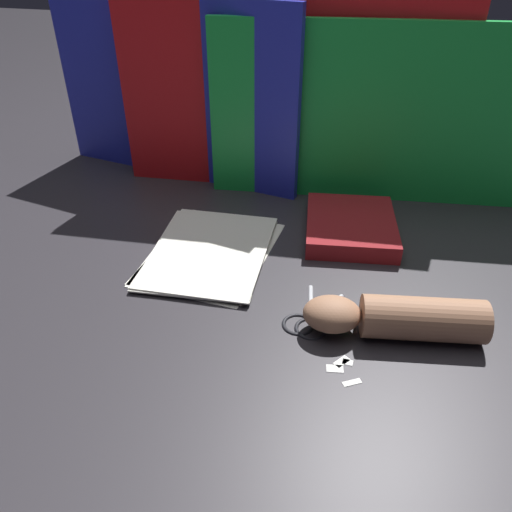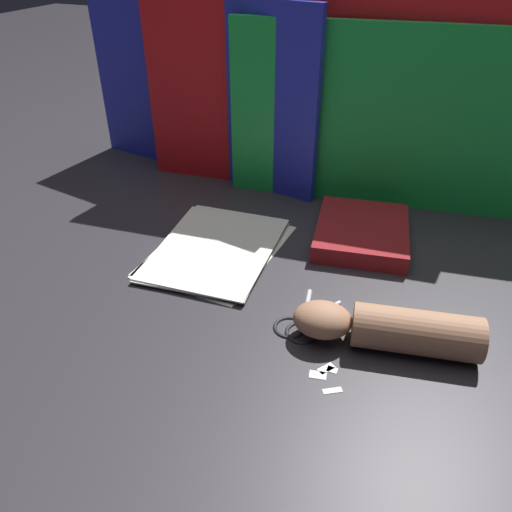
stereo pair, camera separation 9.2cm
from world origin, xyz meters
name	(u,v)px [view 1 (the left image)]	position (x,y,z in m)	size (l,w,h in m)	color
ground_plane	(229,276)	(0.00, 0.00, 0.00)	(6.00, 6.00, 0.00)	#2D2B30
backdrop_panel_left	(172,93)	(-0.28, 0.41, 0.22)	(0.67, 0.14, 0.44)	#2833D1
backdrop_panel_center	(286,89)	(0.01, 0.41, 0.25)	(0.81, 0.09, 0.50)	red
backdrop_panel_right	(387,117)	(0.25, 0.41, 0.20)	(0.81, 0.13, 0.41)	green
paper_stack	(210,251)	(-0.06, 0.06, 0.01)	(0.26, 0.34, 0.01)	white
book_closed	(351,226)	(0.21, 0.22, 0.02)	(0.22, 0.26, 0.04)	maroon
scissors	(308,319)	(0.17, -0.09, 0.00)	(0.11, 0.15, 0.01)	silver
hand_forearm	(397,317)	(0.32, -0.09, 0.04)	(0.30, 0.13, 0.07)	#A87556
paper_scrap_near	(342,361)	(0.24, -0.17, 0.00)	(0.03, 0.03, 0.00)	white
paper_scrap_mid	(352,382)	(0.26, -0.21, 0.00)	(0.03, 0.02, 0.00)	white
paper_scrap_far	(335,368)	(0.23, -0.19, 0.00)	(0.03, 0.02, 0.00)	white
paper_scrap_side	(348,362)	(0.25, -0.17, 0.00)	(0.02, 0.01, 0.00)	white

